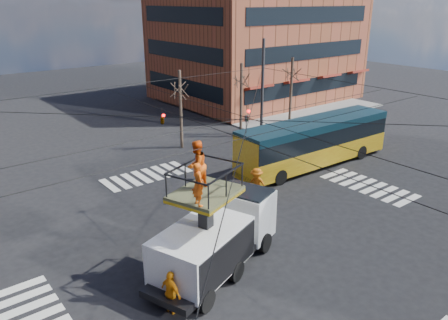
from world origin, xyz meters
TOP-DOWN VIEW (x-y plane):
  - ground at (0.00, 0.00)m, footprint 120.00×120.00m
  - sidewalk_ne at (21.00, 21.00)m, footprint 18.00×18.00m
  - crosswalks at (0.00, 0.00)m, footprint 22.40×22.40m
  - building_ne at (21.98, 23.98)m, footprint 20.06×16.06m
  - overhead_network at (-0.07, 0.40)m, footprint 24.24×24.24m
  - tree_a at (5.00, 13.50)m, footprint 2.00×2.00m
  - tree_b at (11.00, 13.50)m, footprint 2.00×2.00m
  - tree_c at (17.00, 13.50)m, footprint 2.00×2.00m
  - utility_truck at (-2.66, -1.13)m, footprint 7.36×4.57m
  - city_bus at (10.15, 4.62)m, footprint 12.38×2.98m
  - traffic_cone at (-4.90, -2.34)m, footprint 0.36×0.36m
  - worker_ground at (-5.73, -2.43)m, footprint 0.57×1.07m
  - flagger at (3.15, 2.79)m, footprint 1.15×1.46m

SIDE VIEW (x-z plane):
  - ground at x=0.00m, z-range 0.00..0.00m
  - crosswalks at x=0.00m, z-range 0.00..0.02m
  - sidewalk_ne at x=21.00m, z-range 0.00..0.12m
  - traffic_cone at x=-4.90m, z-range 0.00..0.67m
  - worker_ground at x=-5.73m, z-range 0.00..1.74m
  - flagger at x=3.15m, z-range 0.00..1.98m
  - city_bus at x=10.15m, z-range 0.13..3.33m
  - utility_truck at x=-2.66m, z-range -0.97..4.90m
  - overhead_network at x=-0.07m, z-range 0.29..8.29m
  - tree_a at x=5.00m, z-range 1.63..7.63m
  - tree_b at x=11.00m, z-range 1.63..7.63m
  - tree_c at x=17.00m, z-range 1.63..7.63m
  - building_ne at x=21.98m, z-range 0.00..14.00m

